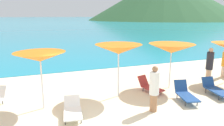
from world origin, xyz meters
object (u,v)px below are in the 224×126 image
object	(u,v)px
umbrella_4	(40,57)
lounge_chair_2	(185,93)
lounge_chair_10	(215,89)
umbrella_6	(171,48)
lounge_chair_0	(150,86)
beachgoer_1	(224,62)
beachgoer_3	(210,64)
beachgoer_4	(154,88)
lounge_chair_6	(73,110)
umbrella_5	(119,49)

from	to	relation	value
umbrella_4	lounge_chair_2	size ratio (longest dim) A/B	1.51
umbrella_4	lounge_chair_10	xyz separation A→B (m)	(7.50, -1.21, -1.77)
umbrella_6	lounge_chair_0	xyz separation A→B (m)	(-1.25, -0.19, -1.72)
beachgoer_1	beachgoer_3	xyz separation A→B (m)	(-1.60, -0.49, 0.09)
beachgoer_4	lounge_chair_10	bearing A→B (deg)	-177.80
beachgoer_4	beachgoer_3	bearing A→B (deg)	-161.91
lounge_chair_0	umbrella_6	bearing A→B (deg)	-7.30
lounge_chair_6	beachgoer_4	xyz separation A→B (m)	(2.98, -0.59, 0.66)
lounge_chair_6	beachgoer_4	bearing A→B (deg)	-3.35
beachgoer_3	lounge_chair_2	bearing A→B (deg)	-120.25
umbrella_5	beachgoer_4	distance (m)	2.34
umbrella_5	lounge_chair_10	size ratio (longest dim) A/B	1.48
lounge_chair_6	beachgoer_3	distance (m)	7.84
umbrella_6	lounge_chair_0	distance (m)	2.14
beachgoer_4	lounge_chair_6	bearing A→B (deg)	-16.98
lounge_chair_2	lounge_chair_6	bearing A→B (deg)	-168.93
umbrella_4	lounge_chair_0	world-z (taller)	umbrella_4
umbrella_4	umbrella_6	size ratio (longest dim) A/B	1.00
beachgoer_3	umbrella_5	bearing A→B (deg)	-148.04
umbrella_6	lounge_chair_6	world-z (taller)	umbrella_6
beachgoer_3	lounge_chair_0	bearing A→B (deg)	-147.32
umbrella_5	lounge_chair_2	distance (m)	3.44
lounge_chair_0	beachgoer_3	xyz separation A→B (m)	(3.76, 0.18, 0.72)
umbrella_6	lounge_chair_2	size ratio (longest dim) A/B	1.52
umbrella_5	lounge_chair_6	size ratio (longest dim) A/B	1.59
umbrella_4	lounge_chair_0	distance (m)	5.18
umbrella_5	lounge_chair_10	xyz separation A→B (m)	(4.27, -1.38, -1.86)
lounge_chair_0	lounge_chair_2	world-z (taller)	lounge_chair_2
lounge_chair_0	lounge_chair_2	distance (m)	1.72
beachgoer_1	lounge_chair_0	bearing A→B (deg)	-68.66
umbrella_4	lounge_chair_2	world-z (taller)	umbrella_4
lounge_chair_2	beachgoer_4	size ratio (longest dim) A/B	0.84
umbrella_5	beachgoer_1	world-z (taller)	umbrella_5
beachgoer_4	lounge_chair_2	bearing A→B (deg)	-172.57
umbrella_6	beachgoer_1	xyz separation A→B (m)	(4.11, 0.48, -1.09)
umbrella_4	lounge_chair_10	distance (m)	7.80
lounge_chair_2	lounge_chair_0	bearing A→B (deg)	134.75
umbrella_5	lounge_chair_10	distance (m)	4.85
lounge_chair_2	beachgoer_1	bearing A→B (deg)	38.61
lounge_chair_0	lounge_chair_6	distance (m)	4.11
umbrella_4	lounge_chair_0	bearing A→B (deg)	2.06
beachgoer_4	beachgoer_1	bearing A→B (deg)	-163.57
umbrella_6	lounge_chair_6	bearing A→B (deg)	-163.96
beachgoer_1	beachgoer_3	size ratio (longest dim) A/B	0.90
umbrella_6	beachgoer_3	xyz separation A→B (m)	(2.51, -0.01, -1.00)
lounge_chair_0	lounge_chair_10	xyz separation A→B (m)	(2.65, -1.39, 0.02)
umbrella_4	beachgoer_4	xyz separation A→B (m)	(3.93, -1.71, -1.14)
lounge_chair_6	lounge_chair_2	bearing A→B (deg)	5.92
lounge_chair_6	beachgoer_3	xyz separation A→B (m)	(7.67, 1.48, 0.73)
beachgoer_3	lounge_chair_6	bearing A→B (deg)	-139.21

